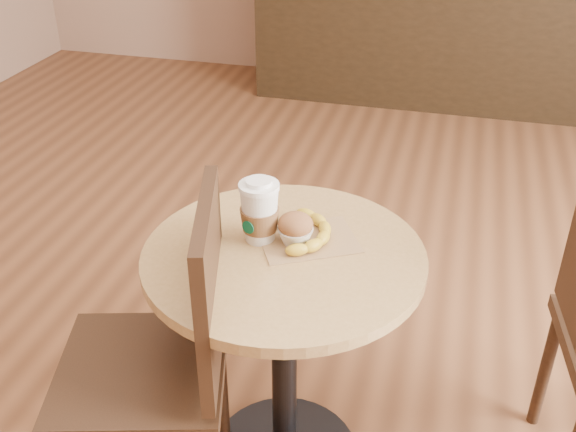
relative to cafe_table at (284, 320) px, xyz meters
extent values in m
cylinder|color=black|center=(0.00, 0.00, -0.16)|extent=(0.07, 0.07, 0.72)
cylinder|color=#AB844E|center=(0.00, 0.00, 0.20)|extent=(0.71, 0.71, 0.03)
cube|color=#311E11|center=(-0.32, -0.21, -0.07)|extent=(0.52, 0.52, 0.04)
cylinder|color=#311E11|center=(-0.54, -0.09, -0.30)|extent=(0.04, 0.04, 0.47)
cylinder|color=#311E11|center=(-0.19, 0.01, -0.30)|extent=(0.04, 0.04, 0.47)
cube|color=#311E11|center=(-0.14, -0.16, 0.20)|extent=(0.14, 0.39, 0.44)
cylinder|color=#311E11|center=(0.74, 0.34, -0.30)|extent=(0.04, 0.04, 0.46)
cube|color=black|center=(0.11, 3.21, -0.03)|extent=(2.20, 0.60, 1.00)
cube|color=#957048|center=(0.05, 0.07, 0.22)|extent=(0.30, 0.27, 0.00)
cylinder|color=white|center=(-0.07, 0.04, 0.37)|extent=(0.10, 0.10, 0.01)
cylinder|color=white|center=(-0.07, 0.04, 0.38)|extent=(0.06, 0.06, 0.01)
cylinder|color=#074A30|center=(-0.09, 0.00, 0.27)|extent=(0.03, 0.01, 0.03)
ellipsoid|color=brown|center=(0.02, 0.05, 0.27)|extent=(0.09, 0.09, 0.06)
ellipsoid|color=#FAEDC8|center=(0.02, 0.05, 0.29)|extent=(0.03, 0.03, 0.02)
camera|label=1|loc=(0.36, -1.34, 1.14)|focal=42.00mm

